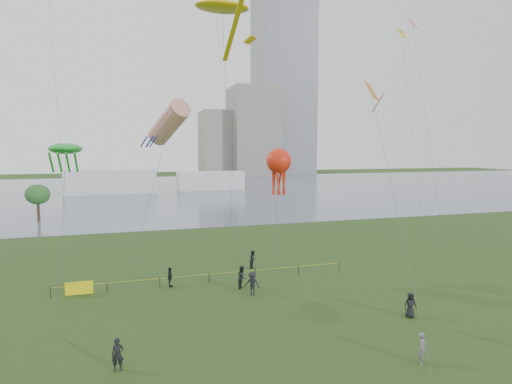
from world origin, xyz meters
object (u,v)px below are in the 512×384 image
object	(u,v)px
kite_octopus	(279,162)
kite_flyer	(422,348)
kite_stingray	(223,8)
fence	(132,283)

from	to	relation	value
kite_octopus	kite_flyer	bearing A→B (deg)	-96.46
kite_stingray	kite_octopus	distance (m)	13.37
kite_flyer	kite_octopus	world-z (taller)	kite_octopus
kite_flyer	kite_octopus	distance (m)	19.19
kite_stingray	kite_octopus	xyz separation A→B (m)	(4.63, -0.80, -12.52)
fence	kite_octopus	world-z (taller)	kite_octopus
kite_stingray	kite_octopus	bearing A→B (deg)	12.68
fence	kite_octopus	size ratio (longest dim) A/B	2.16
fence	kite_stingray	bearing A→B (deg)	7.87
fence	kite_flyer	bearing A→B (deg)	-49.64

